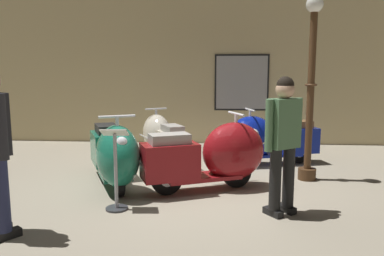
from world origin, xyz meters
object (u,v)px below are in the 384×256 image
Objects in this scene: scooter_0 at (114,154)px; scooter_1 at (161,137)px; info_stanchion at (116,176)px; scooter_3 at (265,139)px; visitor_0 at (283,136)px; lamppost at (311,88)px; scooter_2 at (215,155)px.

scooter_1 is at bearing 142.17° from scooter_0.
scooter_1 is 1.61× the size of info_stanchion.
scooter_3 is 1.08× the size of visitor_0.
visitor_0 reaches higher than scooter_3.
info_stanchion is (-0.15, -2.70, -0.03)m from scooter_1.
scooter_3 reaches higher than info_stanchion.
info_stanchion is (-2.68, -1.53, -1.03)m from lamppost.
scooter_1 is 0.58× the size of lamppost.
scooter_3 is at bearing 98.92° from scooter_0.
scooter_2 is at bearing 44.34° from scooter_3.
scooter_2 is 1.81m from scooter_3.
scooter_1 is at bearing 86.87° from info_stanchion.
scooter_1 is 3.33m from visitor_0.
scooter_2 is 1.14× the size of visitor_0.
visitor_0 is (-0.65, -1.55, -0.50)m from lamppost.
info_stanchion is at bearing 148.49° from scooter_1.
visitor_0 reaches higher than scooter_2.
scooter_1 is 1.98m from scooter_3.
scooter_0 reaches higher than scooter_3.
scooter_3 reaches higher than scooter_1.
visitor_0 is 1.60× the size of info_stanchion.
visitor_0 is (0.81, -0.92, 0.45)m from scooter_2.
scooter_0 reaches higher than info_stanchion.
scooter_3 is at bearing 36.74° from scooter_2.
info_stanchion reaches higher than scooter_1.
info_stanchion is at bearing -150.17° from lamppost.
scooter_0 is 0.90m from info_stanchion.
lamppost reaches higher than visitor_0.
scooter_3 is at bearing -38.65° from visitor_0.
scooter_1 is at bearing 97.48° from scooter_2.
scooter_0 is 1.14× the size of visitor_0.
scooter_0 is at bearing 18.65° from scooter_3.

